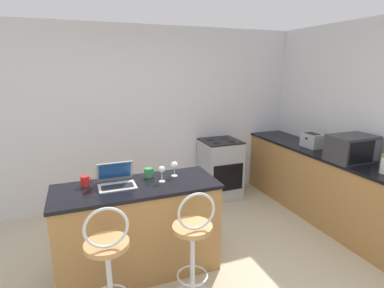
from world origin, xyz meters
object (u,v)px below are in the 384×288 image
bar_stool_far (193,250)px  mug_green (149,173)px  stove_range (220,169)px  wine_glass_tall (162,170)px  wine_glass_short (174,166)px  microwave (352,148)px  bar_stool_near (109,270)px  laptop (116,179)px  toaster (312,140)px  mug_red (85,181)px

bar_stool_far → mug_green: bearing=103.7°
stove_range → mug_green: (-1.40, -1.16, 0.51)m
wine_glass_tall → wine_glass_short: size_ratio=1.04×
microwave → wine_glass_tall: size_ratio=3.26×
stove_range → wine_glass_short: bearing=-133.0°
bar_stool_near → wine_glass_short: wine_glass_short is taller
bar_stool_far → wine_glass_short: bearing=84.7°
bar_stool_near → stove_range: size_ratio=1.14×
laptop → mug_green: 0.35m
toaster → wine_glass_short: size_ratio=1.80×
toaster → wine_glass_short: bearing=-169.3°
laptop → mug_red: 0.29m
bar_stool_far → toaster: 2.53m
toaster → mug_red: toaster is taller
bar_stool_far → microwave: size_ratio=2.04×
bar_stool_near → toaster: size_ratio=3.85×
wine_glass_short → mug_red: bearing=177.0°
bar_stool_far → microwave: (2.20, 0.43, 0.57)m
toaster → wine_glass_tall: bearing=-167.6°
stove_range → wine_glass_tall: 1.95m
bar_stool_far → toaster: size_ratio=3.85×
microwave → toaster: (0.02, 0.67, -0.06)m
microwave → toaster: microwave is taller
wine_glass_tall → wine_glass_short: bearing=33.0°
mug_green → microwave: bearing=-8.1°
stove_range → mug_green: 1.88m
bar_stool_near → toaster: toaster is taller
wine_glass_tall → stove_range: bearing=45.6°
stove_range → mug_green: mug_green is taller
mug_green → mug_red: (-0.61, -0.02, 0.00)m
bar_stool_far → mug_green: 0.92m
bar_stool_near → mug_red: 0.89m
toaster → microwave: bearing=-91.8°
mug_green → wine_glass_tall: 0.21m
toaster → wine_glass_tall: toaster is taller
stove_range → wine_glass_short: 1.77m
wine_glass_tall → wine_glass_short: 0.19m
laptop → wine_glass_tall: size_ratio=2.13×
bar_stool_far → toaster: (2.22, 1.11, 0.51)m
toaster → stove_range: (-1.01, 0.82, -0.56)m
stove_range → mug_red: size_ratio=9.43×
bar_stool_near → toaster: bearing=20.8°
laptop → stove_range: laptop is taller
bar_stool_far → microwave: 2.31m
microwave → toaster: size_ratio=1.89×
bar_stool_near → laptop: bearing=75.8°
toaster → mug_green: 2.43m
mug_red → laptop: bearing=-15.3°
bar_stool_near → bar_stool_far: size_ratio=1.00×
laptop → stove_range: size_ratio=0.37×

